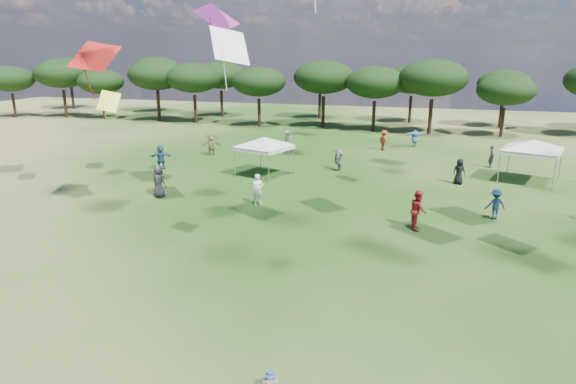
% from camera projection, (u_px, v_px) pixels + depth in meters
% --- Properties ---
extents(tree_line, '(108.78, 17.63, 7.77)m').
position_uv_depth(tree_line, '(425.00, 79.00, 51.66)').
color(tree_line, black).
rests_on(tree_line, ground).
extents(tent_left, '(5.80, 5.80, 2.95)m').
position_uv_depth(tent_left, '(264.00, 139.00, 32.05)').
color(tent_left, gray).
rests_on(tent_left, ground).
extents(tent_right, '(6.35, 6.35, 3.06)m').
position_uv_depth(tent_right, '(533.00, 142.00, 30.42)').
color(tent_right, gray).
rests_on(tent_right, ground).
extents(toddler, '(0.44, 0.48, 0.59)m').
position_uv_depth(toddler, '(271.00, 382.00, 11.68)').
color(toddler, black).
rests_on(toddler, ground).
extents(festival_crowd, '(29.84, 22.80, 1.89)m').
position_uv_depth(festival_crowd, '(346.00, 160.00, 33.49)').
color(festival_crowd, navy).
rests_on(festival_crowd, ground).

